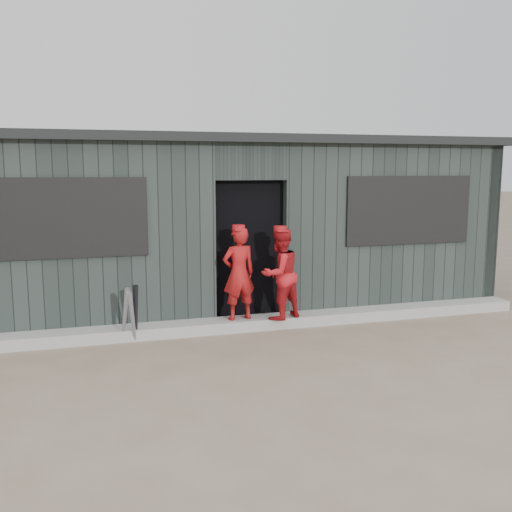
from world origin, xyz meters
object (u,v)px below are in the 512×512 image
object	(u,v)px
bat_right	(136,313)
bat_left	(125,315)
dugout	(226,223)
player_grey_back	(248,277)
player_red_right	(280,274)
bat_mid	(132,317)
player_red_left	(239,273)

from	to	relation	value
bat_right	bat_left	bearing A→B (deg)	-161.46
bat_left	dugout	world-z (taller)	dugout
player_grey_back	dugout	world-z (taller)	dugout
player_red_right	bat_mid	bearing A→B (deg)	-21.20
bat_mid	dugout	bearing A→B (deg)	49.39
player_red_left	player_grey_back	distance (m)	0.79
bat_left	player_grey_back	world-z (taller)	player_grey_back
player_red_left	dugout	bearing A→B (deg)	-106.32
player_red_left	player_grey_back	bearing A→B (deg)	-123.18
bat_mid	player_grey_back	bearing A→B (deg)	28.04
bat_left	player_red_right	bearing A→B (deg)	2.65
bat_mid	player_red_left	world-z (taller)	player_red_left
bat_left	player_red_left	size ratio (longest dim) A/B	0.60
dugout	bat_left	bearing A→B (deg)	-132.36
bat_mid	player_grey_back	world-z (taller)	player_grey_back
bat_left	bat_mid	distance (m)	0.09
bat_right	dugout	bearing A→B (deg)	49.25
bat_left	bat_right	world-z (taller)	bat_right
player_grey_back	bat_mid	bearing A→B (deg)	-0.45
bat_mid	bat_right	size ratio (longest dim) A/B	0.93
player_grey_back	dugout	distance (m)	1.23
player_grey_back	dugout	xyz separation A→B (m)	(-0.08, 1.01, 0.71)
dugout	bat_right	bearing A→B (deg)	-130.75
bat_left	player_grey_back	distance (m)	2.05
player_red_left	dugout	world-z (taller)	dugout
bat_right	player_red_left	world-z (taller)	player_red_left
bat_mid	player_grey_back	xyz separation A→B (m)	(1.74, 0.93, 0.24)
bat_left	player_red_left	bearing A→B (deg)	8.06
bat_right	player_red_left	distance (m)	1.44
bat_mid	player_red_right	bearing A→B (deg)	3.36
bat_mid	bat_right	bearing A→B (deg)	53.60
bat_right	player_red_left	size ratio (longest dim) A/B	0.60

